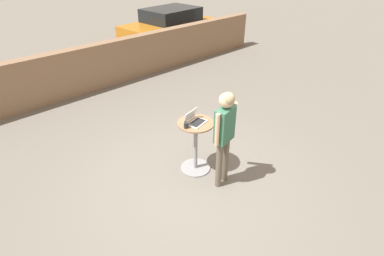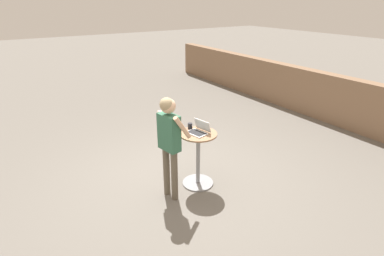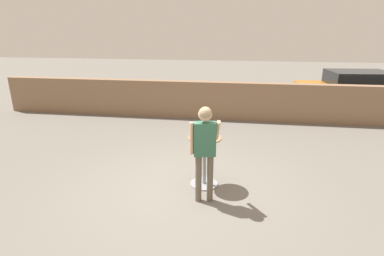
{
  "view_description": "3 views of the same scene",
  "coord_description": "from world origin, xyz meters",
  "px_view_note": "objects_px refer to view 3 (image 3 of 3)",
  "views": [
    {
      "loc": [
        -2.74,
        -2.93,
        3.56
      ],
      "look_at": [
        0.16,
        0.17,
        0.98
      ],
      "focal_mm": 28.0,
      "sensor_mm": 36.0,
      "label": 1
    },
    {
      "loc": [
        4.08,
        -2.31,
        3.05
      ],
      "look_at": [
        0.49,
        0.0,
        1.2
      ],
      "focal_mm": 28.0,
      "sensor_mm": 36.0,
      "label": 2
    },
    {
      "loc": [
        0.87,
        -5.0,
        2.91
      ],
      "look_at": [
        0.1,
        0.07,
        1.22
      ],
      "focal_mm": 28.0,
      "sensor_mm": 36.0,
      "label": 3
    }
  ],
  "objects_px": {
    "cafe_table": "(204,159)",
    "standing_person": "(205,143)",
    "coffee_mug": "(192,134)",
    "parked_car_near_street": "(353,90)",
    "laptop": "(204,135)"
  },
  "relations": [
    {
      "from": "cafe_table",
      "to": "coffee_mug",
      "type": "height_order",
      "value": "coffee_mug"
    },
    {
      "from": "cafe_table",
      "to": "parked_car_near_street",
      "type": "bearing_deg",
      "value": 53.9
    },
    {
      "from": "cafe_table",
      "to": "parked_car_near_street",
      "type": "height_order",
      "value": "parked_car_near_street"
    },
    {
      "from": "laptop",
      "to": "coffee_mug",
      "type": "bearing_deg",
      "value": -172.77
    },
    {
      "from": "cafe_table",
      "to": "standing_person",
      "type": "relative_size",
      "value": 0.57
    },
    {
      "from": "laptop",
      "to": "coffee_mug",
      "type": "height_order",
      "value": "laptop"
    },
    {
      "from": "standing_person",
      "to": "parked_car_near_street",
      "type": "relative_size",
      "value": 0.43
    },
    {
      "from": "coffee_mug",
      "to": "cafe_table",
      "type": "bearing_deg",
      "value": 3.66
    },
    {
      "from": "standing_person",
      "to": "laptop",
      "type": "bearing_deg",
      "value": 97.01
    },
    {
      "from": "cafe_table",
      "to": "laptop",
      "type": "bearing_deg",
      "value": 126.34
    },
    {
      "from": "standing_person",
      "to": "parked_car_near_street",
      "type": "xyz_separation_m",
      "value": [
        4.81,
        7.27,
        -0.36
      ]
    },
    {
      "from": "cafe_table",
      "to": "standing_person",
      "type": "xyz_separation_m",
      "value": [
        0.06,
        -0.59,
        0.55
      ]
    },
    {
      "from": "coffee_mug",
      "to": "parked_car_near_street",
      "type": "relative_size",
      "value": 0.03
    },
    {
      "from": "cafe_table",
      "to": "coffee_mug",
      "type": "relative_size",
      "value": 8.63
    },
    {
      "from": "cafe_table",
      "to": "standing_person",
      "type": "height_order",
      "value": "standing_person"
    }
  ]
}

